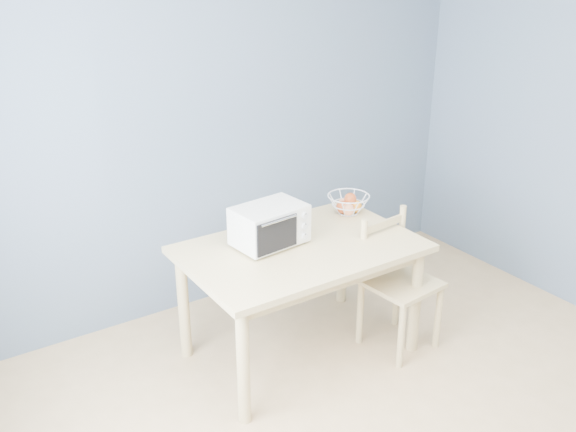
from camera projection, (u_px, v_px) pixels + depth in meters
room at (480, 239)px, 2.61m from camera, size 4.01×4.51×2.61m
dining_table at (301, 261)px, 3.87m from camera, size 1.40×0.90×0.75m
toaster_oven at (267, 226)px, 3.78m from camera, size 0.45×0.35×0.25m
fruit_basket at (348, 204)px, 4.26m from camera, size 0.33×0.33×0.14m
dining_chair at (396, 283)px, 4.06m from camera, size 0.45×0.45×0.87m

